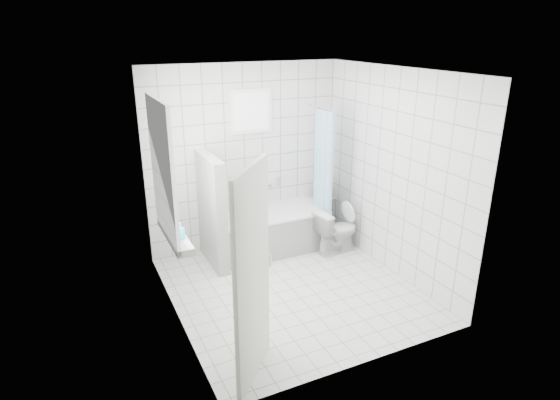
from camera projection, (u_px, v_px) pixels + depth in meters
ground at (292, 289)px, 5.74m from camera, size 3.00×3.00×0.00m
ceiling at (294, 70)px, 4.85m from camera, size 3.00×3.00×0.00m
wall_back at (245, 158)px, 6.57m from camera, size 2.80×0.02×2.60m
wall_front at (372, 240)px, 4.02m from camera, size 2.80×0.02×2.60m
wall_left at (170, 208)px, 4.73m from camera, size 0.02×3.00×2.60m
wall_right at (392, 174)px, 5.86m from camera, size 0.02×3.00×2.60m
window_left at (165, 171)px, 4.90m from camera, size 0.01×0.90×1.40m
window_back at (251, 111)px, 6.34m from camera, size 0.50×0.01×0.50m
window_sill at (175, 235)px, 5.17m from camera, size 0.18×1.02×0.08m
door at (252, 278)px, 4.00m from camera, size 0.56×0.62×2.00m
bathtub at (270, 231)px, 6.68m from camera, size 1.58×0.77×0.58m
partition_wall at (212, 211)px, 6.14m from camera, size 0.15×0.85×1.50m
tiled_ledge at (320, 215)px, 7.30m from camera, size 0.40×0.24×0.55m
toilet at (336, 231)px, 6.60m from camera, size 0.67×0.43×0.65m
curtain_rod at (319, 107)px, 6.37m from camera, size 0.02×0.80×0.02m
shower_curtain at (321, 173)px, 6.57m from camera, size 0.14×0.48×1.78m
tub_faucet at (267, 186)px, 6.81m from camera, size 0.18×0.06×0.06m
sill_bottles at (173, 219)px, 5.17m from camera, size 0.15×0.60×0.33m
ledge_bottles at (322, 192)px, 7.14m from camera, size 0.20×0.18×0.24m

